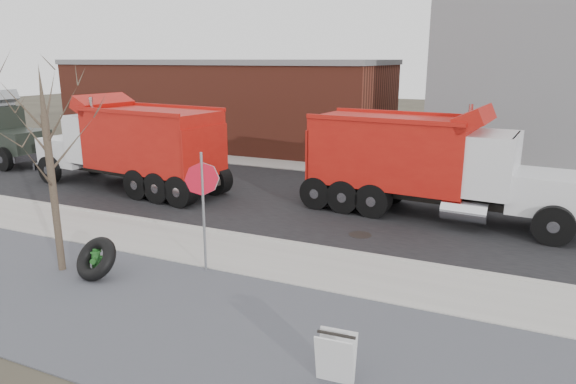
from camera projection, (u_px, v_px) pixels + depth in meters
The scene contains 15 objects.
ground at pixel (222, 255), 14.22m from camera, with size 120.00×120.00×0.00m, color #383328.
gravel_verge at pixel (137, 309), 11.14m from camera, with size 60.00×5.00×0.03m, color slate.
sidewalk at pixel (227, 251), 14.43m from camera, with size 60.00×2.50×0.06m, color #9E9B93.
curb at pixel (249, 236), 15.57m from camera, with size 60.00×0.15×0.11m, color #9E9B93.
road at pixel (309, 200), 19.77m from camera, with size 60.00×9.40×0.02m, color black.
far_sidewalk at pixel (353, 171), 24.78m from camera, with size 60.00×2.00×0.06m, color #9E9B93.
building_grey at pixel (567, 86), 25.44m from camera, with size 12.00×10.00×8.00m.
building_brick at pixel (227, 102), 32.54m from camera, with size 20.20×8.20×5.30m.
bare_tree at pixel (48, 144), 12.39m from camera, with size 3.20×3.20×5.20m.
fire_hydrant at pixel (96, 259), 12.94m from camera, with size 0.46×0.46×0.83m.
truck_tire at pixel (96, 259), 12.65m from camera, with size 1.25×1.08×1.09m.
stop_sign at pixel (203, 193), 12.65m from camera, with size 0.66×0.57×3.09m.
sandwich_board at pixel (336, 358), 8.50m from camera, with size 0.67×0.45×0.90m.
dump_truck_red_a at pixel (427, 161), 17.38m from camera, with size 9.56×3.31×3.80m.
dump_truck_red_b at pixel (131, 143), 21.01m from camera, with size 9.19×3.49×3.81m.
Camera 1 is at (7.20, -11.36, 5.28)m, focal length 32.00 mm.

